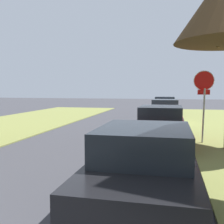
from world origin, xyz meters
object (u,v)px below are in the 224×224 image
(stop_sign_far, at_px, (204,91))
(parked_sedan_white, at_px, (165,112))
(parked_sedan_red, at_px, (161,127))
(parked_sedan_navy, at_px, (165,106))
(parked_sedan_black, at_px, (145,170))

(stop_sign_far, relative_size, parked_sedan_white, 0.67)
(parked_sedan_red, bearing_deg, parked_sedan_navy, 90.83)
(parked_sedan_white, bearing_deg, parked_sedan_black, -90.16)
(parked_sedan_white, height_order, parked_sedan_navy, same)
(stop_sign_far, distance_m, parked_sedan_black, 6.82)
(parked_sedan_navy, bearing_deg, parked_sedan_red, -89.17)
(parked_sedan_black, xyz_separation_m, parked_sedan_red, (0.04, 5.88, 0.00))
(parked_sedan_black, height_order, parked_sedan_navy, same)
(parked_sedan_black, bearing_deg, stop_sign_far, 75.13)
(parked_sedan_red, height_order, parked_sedan_white, same)
(stop_sign_far, xyz_separation_m, parked_sedan_navy, (-1.86, 12.16, -1.45))
(stop_sign_far, bearing_deg, parked_sedan_black, -104.87)
(parked_sedan_black, bearing_deg, parked_sedan_navy, 90.44)
(stop_sign_far, relative_size, parked_sedan_black, 0.67)
(parked_sedan_white, relative_size, parked_sedan_navy, 1.00)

